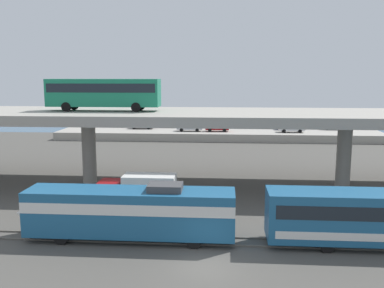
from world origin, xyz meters
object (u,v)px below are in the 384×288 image
Objects in this scene: train_locomotive at (120,210)px; parked_car_4 at (190,127)px; parked_car_1 at (334,126)px; parked_car_0 at (217,127)px; parked_car_3 at (292,128)px; transit_bus_on_overpass at (103,92)px; parked_car_2 at (289,126)px; parked_car_5 at (142,125)px; service_truck_west at (140,190)px.

parked_car_4 is at bearing -91.18° from train_locomotive.
train_locomotive reaches higher than parked_car_1.
parked_car_0 is 0.92× the size of parked_car_4.
parked_car_1 is at bearing -152.80° from parked_car_3.
parked_car_3 is at bearing -111.67° from train_locomotive.
parked_car_4 is at bearing -101.14° from transit_bus_on_overpass.
train_locomotive is at bearing 88.82° from parked_car_4.
train_locomotive is 56.47m from parked_car_2.
parked_car_0 is 14.03m from parked_car_2.
transit_bus_on_overpass reaches higher than train_locomotive.
parked_car_3 is (13.53, -0.28, 0.00)m from parked_car_0.
train_locomotive is at bearing 109.00° from transit_bus_on_overpass.
parked_car_1 is at bearing -177.98° from parked_car_5.
parked_car_3 is (-8.66, -4.45, -0.00)m from parked_car_1.
train_locomotive is 60.60m from parked_car_1.
service_truck_west is at bearing 58.62° from parked_car_1.
train_locomotive is 3.47× the size of parked_car_3.
train_locomotive is at bearing 99.19° from parked_car_5.
service_truck_west reaches higher than parked_car_5.
train_locomotive reaches higher than parked_car_3.
parked_car_5 is (-14.49, 2.88, 0.00)m from parked_car_0.
train_locomotive is 1.33× the size of transit_bus_on_overpass.
parked_car_1 is 0.99× the size of parked_car_4.
service_truck_west is at bearing 100.61° from parked_car_5.
service_truck_west is (5.50, -8.74, -8.34)m from transit_bus_on_overpass.
parked_car_5 is at bearing -178.75° from parked_car_2.
transit_bus_on_overpass is 2.61× the size of parked_car_1.
parked_car_1 is at bearing -121.38° from service_truck_west.
parked_car_3 is at bearing -115.07° from service_truck_west.
train_locomotive reaches higher than parked_car_2.
parked_car_1 is 0.98× the size of parked_car_2.
parked_car_3 is 28.19m from parked_car_5.
transit_bus_on_overpass is at bearing -71.00° from train_locomotive.
parked_car_5 is at bearing -17.42° from parked_car_4.
parked_car_2 is (19.64, 45.62, 0.58)m from service_truck_west.
parked_car_3 is 0.98× the size of parked_car_4.
parked_car_2 is at bearing -110.31° from train_locomotive.
parked_car_5 is at bearing 168.75° from parked_car_0.
transit_bus_on_overpass is 2.58× the size of parked_car_4.
train_locomotive is 49.38m from parked_car_4.
transit_bus_on_overpass is 2.62× the size of parked_car_3.
train_locomotive is 3.46× the size of parked_car_1.
parked_car_5 is (-8.44, 45.01, 0.58)m from service_truck_west.
parked_car_2 is 1.01× the size of parked_car_4.
parked_car_3 is (19.58, 41.85, 0.58)m from service_truck_west.
parked_car_1 is 36.70m from parked_car_5.
transit_bus_on_overpass reaches higher than parked_car_3.
parked_car_2 is (13.59, 3.49, 0.00)m from parked_car_0.
transit_bus_on_overpass is at bearing -57.83° from service_truck_west.
parked_car_0 is at bearing 168.75° from parked_car_5.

